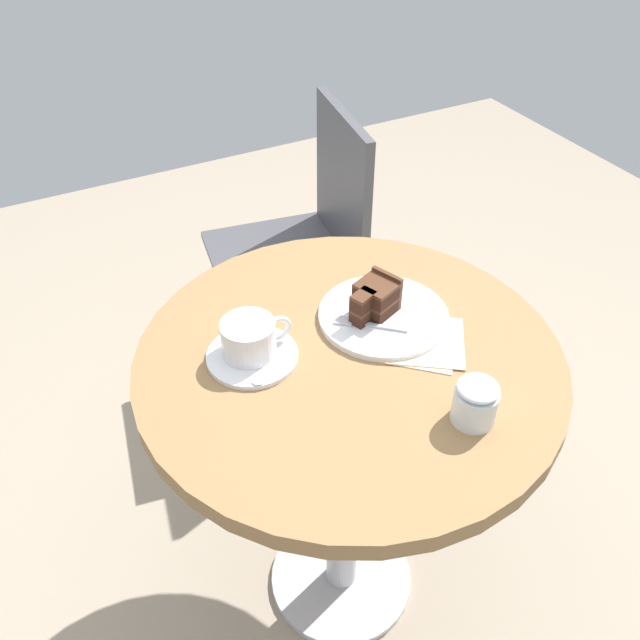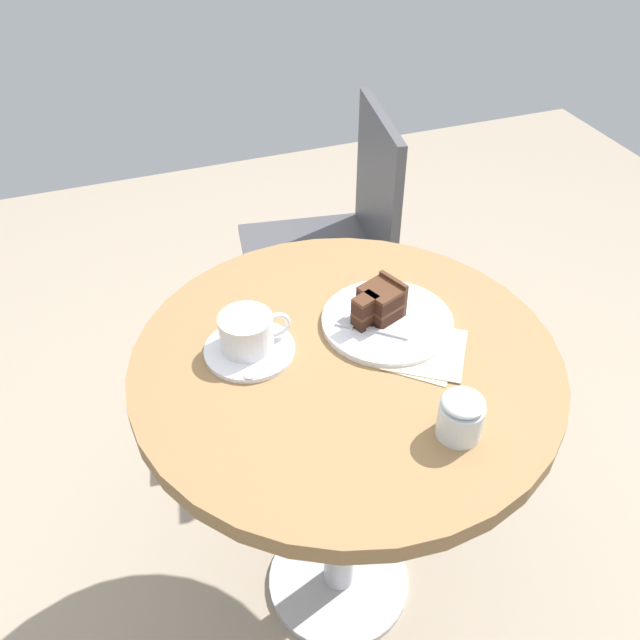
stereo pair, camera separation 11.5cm
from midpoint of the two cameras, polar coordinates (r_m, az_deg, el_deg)
name	(u,v)px [view 2 (the right image)]	position (r m, az deg, el deg)	size (l,w,h in m)	color
ground_plane	(338,582)	(1.74, 3.61, -21.28)	(4.40, 4.40, 0.01)	gray
cafe_table	(344,406)	(1.24, 4.76, -7.39)	(0.73, 0.73, 0.73)	olive
saucer	(250,350)	(1.15, -3.11, -2.65)	(0.15, 0.15, 0.01)	white
coffee_cup	(247,331)	(1.13, -3.25, -1.05)	(0.12, 0.09, 0.06)	white
teaspoon	(262,368)	(1.11, -1.96, -4.17)	(0.09, 0.05, 0.00)	#B7B7BC
cake_plate	(387,321)	(1.22, 8.39, -0.23)	(0.23, 0.23, 0.01)	white
cake_slice	(379,303)	(1.20, 7.76, 1.34)	(0.10, 0.08, 0.07)	#381E14
fork	(363,327)	(1.18, 6.47, -0.73)	(0.11, 0.10, 0.00)	#B7B7BC
napkin	(419,349)	(1.18, 11.16, -2.51)	(0.21, 0.21, 0.00)	beige
cafe_chair	(342,234)	(1.87, 3.63, 7.16)	(0.44, 0.44, 0.84)	#4C4C51
sugar_pot	(461,416)	(1.03, 14.97, -7.96)	(0.07, 0.07, 0.08)	silver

